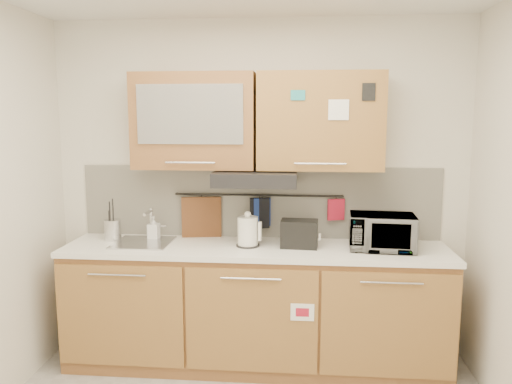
# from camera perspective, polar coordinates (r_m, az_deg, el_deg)

# --- Properties ---
(wall_back) EXTENTS (3.20, 0.00, 3.20)m
(wall_back) POSITION_cam_1_polar(r_m,az_deg,el_deg) (3.91, 0.32, 0.33)
(wall_back) COLOR silver
(wall_back) RESTS_ON ground
(base_cabinet) EXTENTS (2.80, 0.64, 0.88)m
(base_cabinet) POSITION_cam_1_polar(r_m,az_deg,el_deg) (3.85, -0.09, -13.62)
(base_cabinet) COLOR #905D33
(base_cabinet) RESTS_ON floor
(countertop) EXTENTS (2.82, 0.62, 0.04)m
(countertop) POSITION_cam_1_polar(r_m,az_deg,el_deg) (3.69, -0.09, -6.52)
(countertop) COLOR white
(countertop) RESTS_ON base_cabinet
(backsplash) EXTENTS (2.80, 0.02, 0.56)m
(backsplash) POSITION_cam_1_polar(r_m,az_deg,el_deg) (3.92, 0.30, -1.14)
(backsplash) COLOR silver
(backsplash) RESTS_ON countertop
(upper_cabinets) EXTENTS (1.82, 0.37, 0.70)m
(upper_cabinets) POSITION_cam_1_polar(r_m,az_deg,el_deg) (3.70, 0.02, 8.10)
(upper_cabinets) COLOR #905D33
(upper_cabinets) RESTS_ON wall_back
(range_hood) EXTENTS (0.60, 0.46, 0.10)m
(range_hood) POSITION_cam_1_polar(r_m,az_deg,el_deg) (3.65, -0.01, 1.63)
(range_hood) COLOR black
(range_hood) RESTS_ON upper_cabinets
(sink) EXTENTS (0.42, 0.40, 0.26)m
(sink) POSITION_cam_1_polar(r_m,az_deg,el_deg) (3.87, -12.74, -5.65)
(sink) COLOR silver
(sink) RESTS_ON countertop
(utensil_rail) EXTENTS (1.30, 0.02, 0.02)m
(utensil_rail) POSITION_cam_1_polar(r_m,az_deg,el_deg) (3.87, 0.26, -0.36)
(utensil_rail) COLOR black
(utensil_rail) RESTS_ON backsplash
(utensil_crock) EXTENTS (0.16, 0.16, 0.32)m
(utensil_crock) POSITION_cam_1_polar(r_m,az_deg,el_deg) (4.01, -16.06, -4.14)
(utensil_crock) COLOR silver
(utensil_crock) RESTS_ON countertop
(kettle) EXTENTS (0.19, 0.18, 0.26)m
(kettle) POSITION_cam_1_polar(r_m,az_deg,el_deg) (3.67, -0.93, -4.63)
(kettle) COLOR white
(kettle) RESTS_ON countertop
(toaster) EXTENTS (0.27, 0.18, 0.20)m
(toaster) POSITION_cam_1_polar(r_m,az_deg,el_deg) (3.65, 4.97, -4.74)
(toaster) COLOR black
(toaster) RESTS_ON countertop
(microwave) EXTENTS (0.48, 0.34, 0.25)m
(microwave) POSITION_cam_1_polar(r_m,az_deg,el_deg) (3.69, 14.19, -4.46)
(microwave) COLOR #999999
(microwave) RESTS_ON countertop
(soap_bottle) EXTENTS (0.09, 0.09, 0.18)m
(soap_bottle) POSITION_cam_1_polar(r_m,az_deg,el_deg) (3.95, -11.63, -4.03)
(soap_bottle) COLOR #999999
(soap_bottle) RESTS_ON countertop
(cutting_board) EXTENTS (0.31, 0.08, 0.38)m
(cutting_board) POSITION_cam_1_polar(r_m,az_deg,el_deg) (3.96, -6.24, -3.33)
(cutting_board) COLOR brown
(cutting_board) RESTS_ON utensil_rail
(oven_mitt) EXTENTS (0.14, 0.07, 0.22)m
(oven_mitt) POSITION_cam_1_polar(r_m,az_deg,el_deg) (3.88, 0.67, -2.30)
(oven_mitt) COLOR navy
(oven_mitt) RESTS_ON utensil_rail
(dark_pouch) EXTENTS (0.16, 0.08, 0.24)m
(dark_pouch) POSITION_cam_1_polar(r_m,az_deg,el_deg) (3.88, 0.42, -2.42)
(dark_pouch) COLOR black
(dark_pouch) RESTS_ON utensil_rail
(pot_holder) EXTENTS (0.13, 0.06, 0.16)m
(pot_holder) POSITION_cam_1_polar(r_m,az_deg,el_deg) (3.87, 9.14, -1.99)
(pot_holder) COLOR #AE172F
(pot_holder) RESTS_ON utensil_rail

